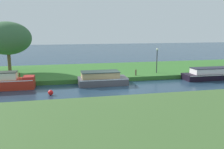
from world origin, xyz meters
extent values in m
plane|color=#1F374B|center=(0.00, 0.00, 0.00)|extent=(120.00, 120.00, 0.00)
cube|color=#336B29|center=(0.00, 7.00, 0.20)|extent=(72.00, 10.00, 0.40)
cube|color=#3F602E|center=(0.00, -9.00, 0.20)|extent=(72.00, 10.00, 0.40)
cube|color=#4B4850|center=(-1.20, 1.20, 0.33)|extent=(4.45, 2.01, 0.66)
cube|color=white|center=(-1.20, 1.20, 0.62)|extent=(4.37, 2.04, 0.07)
cube|color=tan|center=(-1.43, 1.20, 0.92)|extent=(3.36, 1.53, 0.53)
cube|color=#243330|center=(-1.43, 1.20, 1.22)|extent=(3.46, 1.61, 0.06)
cube|color=#B12717|center=(-9.66, 1.20, 0.42)|extent=(4.94, 1.41, 0.85)
cube|color=white|center=(-9.66, 1.20, 0.81)|extent=(4.84, 1.44, 0.07)
cube|color=red|center=(-7.64, 1.20, 0.96)|extent=(0.90, 1.19, 0.22)
cube|color=black|center=(9.90, 1.20, 0.30)|extent=(5.61, 1.77, 0.60)
cube|color=white|center=(9.90, 1.20, 0.56)|extent=(5.50, 1.80, 0.07)
cube|color=white|center=(10.05, 1.20, 0.87)|extent=(4.20, 1.34, 0.53)
cube|color=#232432|center=(10.05, 1.20, 1.16)|extent=(4.30, 1.41, 0.06)
cylinder|color=brown|center=(-10.42, 7.61, 1.75)|extent=(0.36, 0.36, 2.70)
ellipsoid|color=#38613C|center=(-10.42, 7.48, 4.06)|extent=(5.06, 4.61, 3.52)
cylinder|color=#333338|center=(5.13, 3.73, 1.60)|extent=(0.10, 0.10, 2.41)
sphere|color=white|center=(5.13, 3.73, 2.93)|extent=(0.24, 0.24, 0.24)
cylinder|color=#48332A|center=(2.48, 2.74, 0.70)|extent=(0.13, 0.13, 0.59)
cylinder|color=#4A3A1F|center=(-8.64, 2.74, 0.75)|extent=(0.15, 0.15, 0.69)
sphere|color=red|center=(-5.75, -1.48, 0.20)|extent=(0.40, 0.40, 0.40)
camera|label=1|loc=(-4.81, -19.67, 5.05)|focal=37.80mm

